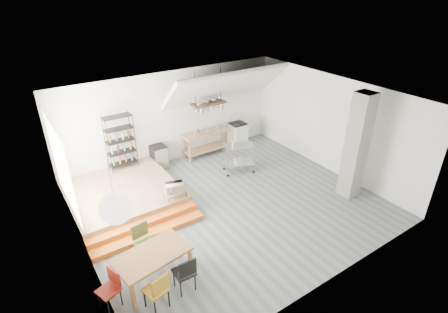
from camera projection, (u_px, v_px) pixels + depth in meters
floor at (231, 205)px, 10.15m from camera, size 8.00×8.00×0.00m
wall_back at (173, 117)px, 11.99m from camera, size 8.00×0.04×3.20m
wall_left at (78, 204)px, 7.43m from camera, size 0.04×7.00×3.20m
wall_right at (332, 125)px, 11.39m from camera, size 0.04×7.00×3.20m
ceiling at (232, 99)px, 8.67m from camera, size 8.00×7.00×0.02m
slope_ceiling at (226, 86)px, 12.00m from camera, size 4.40×1.44×1.32m
window_pane at (62, 167)px, 8.45m from camera, size 0.02×2.50×2.20m
platform at (123, 194)px, 10.29m from camera, size 3.00×3.00×0.40m
step_lower at (150, 234)px, 8.92m from camera, size 3.00×0.35×0.13m
step_upper at (144, 224)px, 9.14m from camera, size 3.00×0.35×0.27m
concrete_column at (356, 147)px, 9.94m from camera, size 0.50×0.50×3.20m
kitchen_counter at (206, 139)px, 12.72m from camera, size 1.80×0.60×0.91m
stove at (237, 134)px, 13.49m from camera, size 0.60×0.60×1.18m
pot_rack at (210, 105)px, 11.95m from camera, size 1.20×0.50×1.43m
wire_shelving at (120, 141)px, 10.90m from camera, size 0.88×0.38×1.80m
microwave_shelf at (175, 192)px, 9.76m from camera, size 0.60×0.40×0.16m
paper_lantern at (116, 209)px, 6.29m from camera, size 0.60×0.60×0.60m
dining_table at (152, 257)px, 7.36m from camera, size 1.68×1.11×0.75m
chair_mustard at (158, 289)px, 6.74m from camera, size 0.50×0.50×0.92m
chair_black at (185, 272)px, 7.15m from camera, size 0.43×0.43×0.91m
chair_olive at (143, 239)px, 7.99m from camera, size 0.49×0.49×0.94m
chair_red at (111, 286)px, 6.86m from camera, size 0.49×0.49×0.85m
rolling_cart at (239, 155)px, 11.60m from camera, size 1.10×0.83×0.97m
mini_fridge at (159, 157)px, 11.93m from camera, size 0.49×0.49×0.83m
microwave at (174, 188)px, 9.69m from camera, size 0.55×0.44×0.27m
bowl at (206, 132)px, 12.53m from camera, size 0.28×0.28×0.05m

